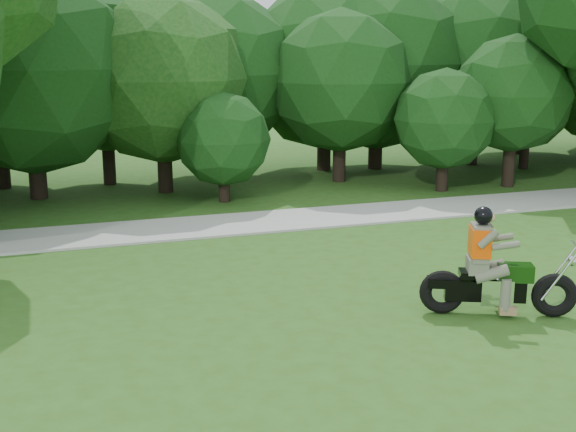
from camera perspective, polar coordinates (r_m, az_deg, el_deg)
ground at (r=12.36m, az=17.10°, el=-8.24°), size 100.00×100.00×0.00m
walkway at (r=19.10m, az=3.11°, el=-0.06°), size 60.00×2.20×0.06m
tree_line at (r=25.05m, az=-0.88°, el=11.40°), size 39.46×11.84×7.43m
chopper_motorcycle at (r=12.50m, az=15.76°, el=-4.57°), size 2.51×1.44×1.86m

